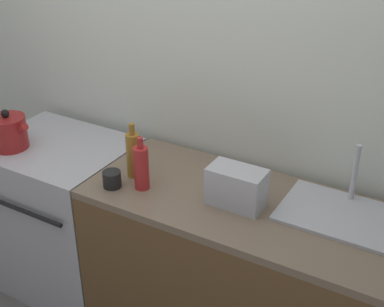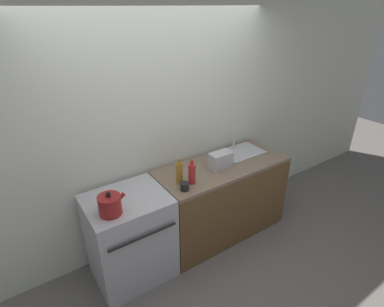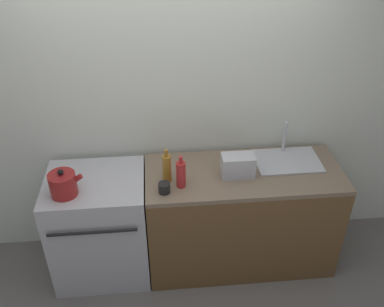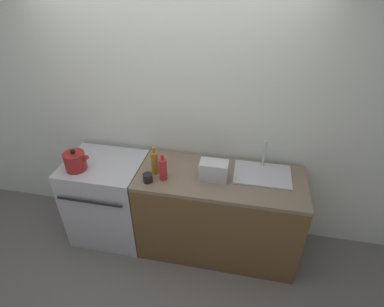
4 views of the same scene
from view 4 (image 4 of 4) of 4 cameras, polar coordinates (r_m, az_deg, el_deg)
ground_plane at (r=3.24m, az=-6.35°, el=-19.72°), size 12.00×12.00×0.00m
wall_back at (r=2.92m, az=-3.95°, el=7.25°), size 8.00×0.05×2.60m
stove at (r=3.28m, az=-15.50°, el=-8.19°), size 0.75×0.66×0.92m
counter_block at (r=3.02m, az=5.02°, el=-11.36°), size 1.53×0.64×0.92m
kettle at (r=2.96m, az=-21.34°, el=-1.36°), size 0.24×0.19×0.22m
toaster at (r=2.65m, az=4.15°, el=-3.24°), size 0.25×0.14×0.18m
sink_tray at (r=2.80m, az=13.26°, el=-3.68°), size 0.51×0.36×0.28m
bottle_red at (r=2.64m, az=-5.54°, el=-2.96°), size 0.07×0.07×0.26m
bottle_amber at (r=2.72m, az=-7.11°, el=-1.70°), size 0.07×0.07×0.27m
cup_black at (r=2.66m, az=-8.43°, el=-4.60°), size 0.09×0.09×0.08m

